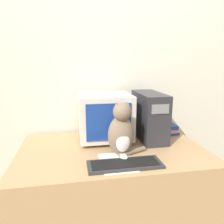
{
  "coord_description": "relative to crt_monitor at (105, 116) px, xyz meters",
  "views": [
    {
      "loc": [
        -0.28,
        -1.07,
        1.4
      ],
      "look_at": [
        0.01,
        0.48,
        1.03
      ],
      "focal_mm": 35.0,
      "sensor_mm": 36.0,
      "label": 1
    }
  ],
  "objects": [
    {
      "name": "keyboard",
      "position": [
        0.05,
        -0.5,
        -0.19
      ],
      "size": [
        0.46,
        0.17,
        0.02
      ],
      "color": "#2D2D2D",
      "rests_on": "desk"
    },
    {
      "name": "book_stack",
      "position": [
        0.58,
        0.06,
        -0.15
      ],
      "size": [
        0.16,
        0.2,
        0.09
      ],
      "color": "#234793",
      "rests_on": "desk"
    },
    {
      "name": "paper_sheet",
      "position": [
        0.01,
        -0.45,
        -0.19
      ],
      "size": [
        0.21,
        0.3,
        0.0
      ],
      "color": "white",
      "rests_on": "desk"
    },
    {
      "name": "cat",
      "position": [
        0.06,
        -0.33,
        -0.03
      ],
      "size": [
        0.28,
        0.21,
        0.38
      ],
      "rotation": [
        0.0,
        0.0,
        0.02
      ],
      "color": "#7A6651",
      "rests_on": "desk"
    },
    {
      "name": "crt_monitor",
      "position": [
        0.0,
        0.0,
        0.0
      ],
      "size": [
        0.41,
        0.41,
        0.38
      ],
      "color": "beige",
      "rests_on": "desk"
    },
    {
      "name": "computer_tower",
      "position": [
        0.37,
        -0.04,
        -0.0
      ],
      "size": [
        0.19,
        0.45,
        0.39
      ],
      "color": "#28282D",
      "rests_on": "desk"
    },
    {
      "name": "desk",
      "position": [
        0.02,
        -0.21,
        -0.58
      ],
      "size": [
        1.36,
        0.87,
        0.76
      ],
      "color": "tan",
      "rests_on": "ground_plane"
    },
    {
      "name": "wall_back",
      "position": [
        0.02,
        0.29,
        0.29
      ],
      "size": [
        7.0,
        0.05,
        2.5
      ],
      "color": "beige",
      "rests_on": "ground_plane"
    },
    {
      "name": "pen",
      "position": [
        -0.02,
        -0.42,
        -0.19
      ],
      "size": [
        0.16,
        0.01,
        0.01
      ],
      "color": "navy",
      "rests_on": "desk"
    }
  ]
}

